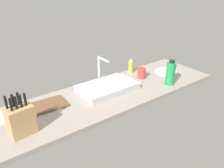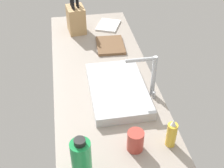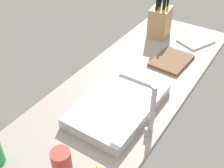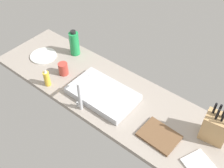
{
  "view_description": "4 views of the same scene",
  "coord_description": "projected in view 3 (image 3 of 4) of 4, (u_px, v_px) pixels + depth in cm",
  "views": [
    {
      "loc": [
        -94.94,
        -132.78,
        91.09
      ],
      "look_at": [
        1.92,
        -1.19,
        11.48
      ],
      "focal_mm": 36.28,
      "sensor_mm": 36.0,
      "label": 1
    },
    {
      "loc": [
        127.13,
        -19.08,
        107.81
      ],
      "look_at": [
        5.29,
        1.95,
        12.55
      ],
      "focal_mm": 48.67,
      "sensor_mm": 36.0,
      "label": 2
    },
    {
      "loc": [
        84.38,
        55.68,
        92.57
      ],
      "look_at": [
        -4.97,
        -2.69,
        9.77
      ],
      "focal_mm": 45.6,
      "sensor_mm": 36.0,
      "label": 3
    },
    {
      "loc": [
        -84.59,
        102.79,
        142.05
      ],
      "look_at": [
        -0.44,
        -1.75,
        11.69
      ],
      "focal_mm": 42.62,
      "sensor_mm": 36.0,
      "label": 4
    }
  ],
  "objects": [
    {
      "name": "faucet",
      "position": [
        148.0,
        102.0,
        1.12
      ],
      "size": [
        5.5,
        16.48,
        23.74
      ],
      "color": "#B7BABF",
      "rests_on": "countertop_slab"
    },
    {
      "name": "sink_basin",
      "position": [
        119.0,
        105.0,
        1.29
      ],
      "size": [
        47.95,
        29.5,
        4.96
      ],
      "primitive_type": "cube",
      "color": "#B7BABF",
      "rests_on": "countertop_slab"
    },
    {
      "name": "knife_block",
      "position": [
        160.0,
        21.0,
        1.81
      ],
      "size": [
        16.12,
        13.25,
        26.51
      ],
      "rotation": [
        0.0,
        0.0,
        0.12
      ],
      "color": "tan",
      "rests_on": "countertop_slab"
    },
    {
      "name": "countertop_slab",
      "position": [
        111.0,
        104.0,
        1.36
      ],
      "size": [
        198.31,
        57.36,
        3.5
      ],
      "primitive_type": "cube",
      "color": "gray",
      "rests_on": "ground"
    },
    {
      "name": "dish_towel",
      "position": [
        196.0,
        41.0,
        1.79
      ],
      "size": [
        23.94,
        21.63,
        1.2
      ],
      "primitive_type": "cube",
      "rotation": [
        0.0,
        0.0,
        -0.42
      ],
      "color": "white",
      "rests_on": "countertop_slab"
    },
    {
      "name": "cutting_board",
      "position": [
        171.0,
        61.0,
        1.61
      ],
      "size": [
        24.46,
        19.19,
        1.8
      ],
      "primitive_type": "cube",
      "rotation": [
        0.0,
        0.0,
        -0.05
      ],
      "color": "brown",
      "rests_on": "countertop_slab"
    },
    {
      "name": "coffee_mug",
      "position": [
        62.0,
        162.0,
        1.02
      ],
      "size": [
        7.35,
        7.35,
        9.85
      ],
      "primitive_type": "cylinder",
      "color": "#B23D33",
      "rests_on": "countertop_slab"
    }
  ]
}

